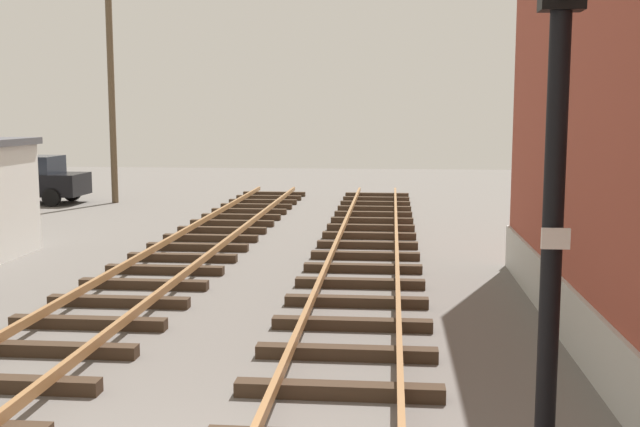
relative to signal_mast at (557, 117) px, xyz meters
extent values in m
cube|color=#38281C|center=(-1.98, 2.07, -3.25)|extent=(2.50, 0.24, 0.18)
cube|color=#38281C|center=(-1.98, 3.52, -3.25)|extent=(2.50, 0.24, 0.18)
cube|color=#38281C|center=(-1.98, 4.97, -3.25)|extent=(2.50, 0.24, 0.18)
cube|color=#38281C|center=(-1.98, 6.42, -3.25)|extent=(2.50, 0.24, 0.18)
cube|color=#38281C|center=(-1.98, 7.86, -3.25)|extent=(2.50, 0.24, 0.18)
cube|color=#38281C|center=(-1.98, 9.31, -3.25)|extent=(2.50, 0.24, 0.18)
cube|color=#38281C|center=(-1.98, 10.76, -3.25)|extent=(2.50, 0.24, 0.18)
cube|color=#38281C|center=(-1.98, 12.21, -3.25)|extent=(2.50, 0.24, 0.18)
cube|color=#38281C|center=(-1.98, 13.66, -3.25)|extent=(2.50, 0.24, 0.18)
cube|color=#38281C|center=(-1.98, 15.10, -3.25)|extent=(2.50, 0.24, 0.18)
cube|color=#38281C|center=(-1.98, 16.55, -3.25)|extent=(2.50, 0.24, 0.18)
cube|color=#38281C|center=(-1.98, 18.00, -3.25)|extent=(2.50, 0.24, 0.18)
cube|color=#38281C|center=(-1.98, 19.45, -3.25)|extent=(2.50, 0.24, 0.18)
cube|color=#38281C|center=(-1.98, 20.89, -3.25)|extent=(2.50, 0.24, 0.18)
cube|color=#38281C|center=(-1.98, 22.34, -3.25)|extent=(2.50, 0.24, 0.18)
cube|color=#38281C|center=(-1.98, 23.79, -3.25)|extent=(2.50, 0.24, 0.18)
cube|color=#38281C|center=(-6.10, 1.92, -3.25)|extent=(2.50, 0.24, 0.18)
cube|color=#38281C|center=(-6.10, 3.29, -3.25)|extent=(2.50, 0.24, 0.18)
cube|color=#38281C|center=(-6.10, 4.66, -3.25)|extent=(2.50, 0.24, 0.18)
cube|color=#38281C|center=(-6.10, 6.03, -3.25)|extent=(2.50, 0.24, 0.18)
cube|color=#38281C|center=(-6.10, 7.39, -3.25)|extent=(2.50, 0.24, 0.18)
cube|color=#38281C|center=(-6.10, 8.76, -3.25)|extent=(2.50, 0.24, 0.18)
cube|color=#38281C|center=(-6.10, 10.13, -3.25)|extent=(2.50, 0.24, 0.18)
cube|color=#38281C|center=(-6.10, 11.50, -3.25)|extent=(2.50, 0.24, 0.18)
cube|color=#38281C|center=(-6.10, 12.87, -3.25)|extent=(2.50, 0.24, 0.18)
cube|color=#38281C|center=(-6.10, 14.24, -3.25)|extent=(2.50, 0.24, 0.18)
cube|color=#38281C|center=(-6.10, 15.61, -3.25)|extent=(2.50, 0.24, 0.18)
cube|color=#38281C|center=(-6.10, 16.98, -3.25)|extent=(2.50, 0.24, 0.18)
cube|color=#38281C|center=(-6.10, 18.35, -3.25)|extent=(2.50, 0.24, 0.18)
cube|color=#38281C|center=(-6.10, 19.72, -3.25)|extent=(2.50, 0.24, 0.18)
cube|color=#38281C|center=(-6.10, 21.09, -3.25)|extent=(2.50, 0.24, 0.18)
cube|color=#38281C|center=(-6.10, 22.46, -3.25)|extent=(2.50, 0.24, 0.18)
cube|color=#38281C|center=(-6.10, 23.83, -3.25)|extent=(2.50, 0.24, 0.18)
cylinder|color=black|center=(0.00, 0.02, -1.23)|extent=(0.18, 0.18, 4.21)
cube|color=white|center=(0.00, -0.12, -1.02)|extent=(0.24, 0.03, 0.18)
cube|color=#B2B2AD|center=(1.17, 2.12, -2.89)|extent=(0.08, 16.45, 0.90)
cube|color=black|center=(-14.83, 20.59, -2.62)|extent=(4.20, 1.80, 0.80)
cube|color=#1E232D|center=(-14.83, 20.59, -1.90)|extent=(2.31, 1.66, 0.64)
cylinder|color=black|center=(-13.53, 21.49, -3.02)|extent=(0.64, 0.24, 0.64)
cylinder|color=black|center=(-13.53, 19.69, -3.02)|extent=(0.64, 0.24, 0.64)
cylinder|color=black|center=(-16.13, 21.49, -3.02)|extent=(0.64, 0.24, 0.64)
cylinder|color=brown|center=(-11.69, 21.08, 1.29)|extent=(0.24, 0.24, 9.25)
camera|label=1|loc=(-1.38, -6.70, 0.04)|focal=43.30mm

